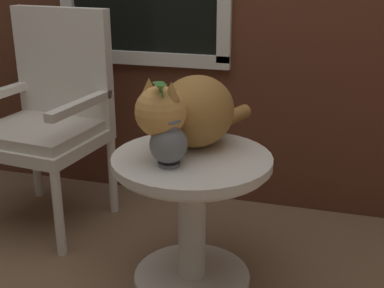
# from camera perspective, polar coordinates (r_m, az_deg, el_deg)

# --- Properties ---
(ground_plane) EXTENTS (6.00, 6.00, 0.00)m
(ground_plane) POSITION_cam_1_polar(r_m,az_deg,el_deg) (2.30, -7.33, -14.31)
(ground_plane) COLOR #7F6047
(wicker_side_table) EXTENTS (0.63, 0.63, 0.57)m
(wicker_side_table) POSITION_cam_1_polar(r_m,az_deg,el_deg) (2.06, 0.00, -5.95)
(wicker_side_table) COLOR silver
(wicker_side_table) RESTS_ON ground_plane
(wicker_chair) EXTENTS (0.60, 0.57, 1.07)m
(wicker_chair) POSITION_cam_1_polar(r_m,az_deg,el_deg) (2.65, -15.60, 3.43)
(wicker_chair) COLOR silver
(wicker_chair) RESTS_ON ground_plane
(cat) EXTENTS (0.39, 0.67, 0.32)m
(cat) POSITION_cam_1_polar(r_m,az_deg,el_deg) (2.03, -0.13, 3.65)
(cat) COLOR #AD7A3D
(cat) RESTS_ON wicker_side_table
(pewter_vase_with_ivy) EXTENTS (0.14, 0.14, 0.32)m
(pewter_vase_with_ivy) POSITION_cam_1_polar(r_m,az_deg,el_deg) (1.87, -2.66, 0.34)
(pewter_vase_with_ivy) COLOR slate
(pewter_vase_with_ivy) RESTS_ON wicker_side_table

